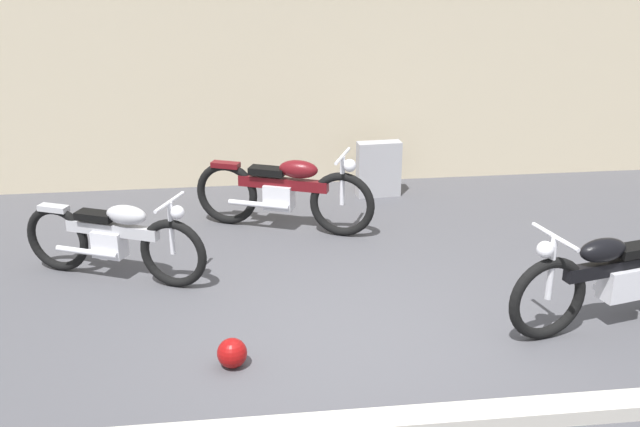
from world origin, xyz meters
name	(u,v)px	position (x,y,z in m)	size (l,w,h in m)	color
ground_plane	(362,339)	(0.00, 0.00, 0.00)	(40.00, 40.00, 0.00)	#47474C
building_wall	(306,56)	(0.00, 4.53, 1.76)	(18.00, 0.30, 3.52)	beige
curb_strip	(393,423)	(0.00, -1.29, 0.06)	(18.00, 0.24, 0.12)	#B7B2A8
stone_marker	(379,169)	(0.88, 3.73, 0.37)	(0.58, 0.20, 0.74)	#9E9EA3
helmet	(232,353)	(-1.13, -0.30, 0.12)	(0.25, 0.25, 0.25)	maroon
motorcycle_black	(614,277)	(2.27, -0.01, 0.47)	(2.16, 0.76, 0.98)	black
motorcycle_silver	(115,238)	(-2.28, 1.53, 0.44)	(1.91, 0.99, 0.92)	black
motorcycle_maroon	(285,192)	(-0.46, 2.66, 0.48)	(2.07, 1.03, 0.99)	black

